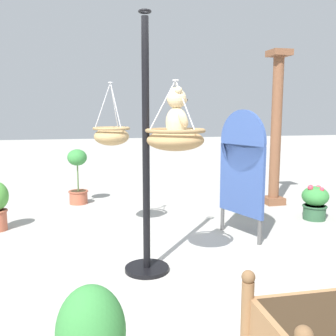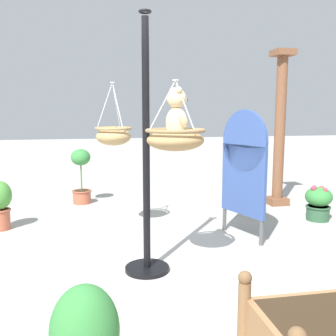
{
  "view_description": "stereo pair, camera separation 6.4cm",
  "coord_description": "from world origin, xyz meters",
  "px_view_note": "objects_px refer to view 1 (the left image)",
  "views": [
    {
      "loc": [
        3.41,
        -0.77,
        1.56
      ],
      "look_at": [
        0.01,
        0.04,
        1.05
      ],
      "focal_mm": 40.35,
      "sensor_mm": 36.0,
      "label": 1
    },
    {
      "loc": [
        3.42,
        -0.71,
        1.56
      ],
      "look_at": [
        0.01,
        0.04,
        1.05
      ],
      "focal_mm": 40.35,
      "sensor_mm": 36.0,
      "label": 2
    }
  ],
  "objects_px": {
    "teddy_bear": "(178,116)",
    "potted_plant_conical_shrub": "(315,202)",
    "hanging_basket_with_teddy": "(175,138)",
    "potted_plant_fern_front": "(78,176)",
    "display_pole_central": "(146,195)",
    "hanging_basket_left_high": "(112,135)",
    "display_sign_board": "(242,164)",
    "greenhouse_pillar_left": "(276,132)",
    "potted_plant_bushy_green": "(245,201)"
  },
  "relations": [
    {
      "from": "hanging_basket_with_teddy",
      "to": "potted_plant_conical_shrub",
      "type": "distance_m",
      "value": 3.04
    },
    {
      "from": "hanging_basket_with_teddy",
      "to": "potted_plant_fern_front",
      "type": "bearing_deg",
      "value": -164.31
    },
    {
      "from": "potted_plant_conical_shrub",
      "to": "hanging_basket_left_high",
      "type": "bearing_deg",
      "value": -90.44
    },
    {
      "from": "display_pole_central",
      "to": "potted_plant_bushy_green",
      "type": "relative_size",
      "value": 5.17
    },
    {
      "from": "teddy_bear",
      "to": "potted_plant_conical_shrub",
      "type": "bearing_deg",
      "value": 119.27
    },
    {
      "from": "greenhouse_pillar_left",
      "to": "display_pole_central",
      "type": "bearing_deg",
      "value": -49.49
    },
    {
      "from": "potted_plant_fern_front",
      "to": "potted_plant_bushy_green",
      "type": "height_order",
      "value": "potted_plant_fern_front"
    },
    {
      "from": "hanging_basket_left_high",
      "to": "potted_plant_bushy_green",
      "type": "xyz_separation_m",
      "value": [
        -0.64,
        2.15,
        -1.12
      ]
    },
    {
      "from": "teddy_bear",
      "to": "hanging_basket_left_high",
      "type": "relative_size",
      "value": 0.59
    },
    {
      "from": "greenhouse_pillar_left",
      "to": "potted_plant_bushy_green",
      "type": "relative_size",
      "value": 5.38
    },
    {
      "from": "teddy_bear",
      "to": "display_pole_central",
      "type": "bearing_deg",
      "value": -118.81
    },
    {
      "from": "greenhouse_pillar_left",
      "to": "potted_plant_conical_shrub",
      "type": "xyz_separation_m",
      "value": [
        1.01,
        0.11,
        -0.98
      ]
    },
    {
      "from": "greenhouse_pillar_left",
      "to": "hanging_basket_with_teddy",
      "type": "bearing_deg",
      "value": -44.79
    },
    {
      "from": "display_pole_central",
      "to": "hanging_basket_with_teddy",
      "type": "xyz_separation_m",
      "value": [
        0.15,
        0.25,
        0.55
      ]
    },
    {
      "from": "potted_plant_bushy_green",
      "to": "hanging_basket_left_high",
      "type": "bearing_deg",
      "value": -73.4
    },
    {
      "from": "greenhouse_pillar_left",
      "to": "potted_plant_conical_shrub",
      "type": "bearing_deg",
      "value": 6.08
    },
    {
      "from": "potted_plant_conical_shrub",
      "to": "display_sign_board",
      "type": "bearing_deg",
      "value": -71.15
    },
    {
      "from": "display_pole_central",
      "to": "greenhouse_pillar_left",
      "type": "height_order",
      "value": "greenhouse_pillar_left"
    },
    {
      "from": "potted_plant_conical_shrub",
      "to": "display_sign_board",
      "type": "relative_size",
      "value": 0.33
    },
    {
      "from": "hanging_basket_with_teddy",
      "to": "potted_plant_fern_front",
      "type": "relative_size",
      "value": 0.68
    },
    {
      "from": "potted_plant_fern_front",
      "to": "potted_plant_bushy_green",
      "type": "bearing_deg",
      "value": 66.02
    },
    {
      "from": "display_pole_central",
      "to": "potted_plant_bushy_green",
      "type": "height_order",
      "value": "display_pole_central"
    },
    {
      "from": "display_pole_central",
      "to": "potted_plant_fern_front",
      "type": "height_order",
      "value": "display_pole_central"
    },
    {
      "from": "potted_plant_bushy_green",
      "to": "display_sign_board",
      "type": "xyz_separation_m",
      "value": [
        1.14,
        -0.61,
        0.77
      ]
    },
    {
      "from": "display_pole_central",
      "to": "potted_plant_fern_front",
      "type": "distance_m",
      "value": 3.13
    },
    {
      "from": "display_pole_central",
      "to": "potted_plant_bushy_green",
      "type": "bearing_deg",
      "value": 134.32
    },
    {
      "from": "hanging_basket_left_high",
      "to": "display_sign_board",
      "type": "bearing_deg",
      "value": 72.06
    },
    {
      "from": "teddy_bear",
      "to": "greenhouse_pillar_left",
      "type": "relative_size",
      "value": 0.18
    },
    {
      "from": "display_pole_central",
      "to": "hanging_basket_left_high",
      "type": "height_order",
      "value": "display_pole_central"
    },
    {
      "from": "greenhouse_pillar_left",
      "to": "potted_plant_conical_shrub",
      "type": "distance_m",
      "value": 1.41
    },
    {
      "from": "teddy_bear",
      "to": "display_sign_board",
      "type": "distance_m",
      "value": 1.51
    },
    {
      "from": "hanging_basket_with_teddy",
      "to": "teddy_bear",
      "type": "distance_m",
      "value": 0.2
    },
    {
      "from": "hanging_basket_with_teddy",
      "to": "hanging_basket_left_high",
      "type": "distance_m",
      "value": 1.48
    },
    {
      "from": "hanging_basket_left_high",
      "to": "potted_plant_fern_front",
      "type": "distance_m",
      "value": 2.01
    },
    {
      "from": "teddy_bear",
      "to": "potted_plant_conical_shrub",
      "type": "relative_size",
      "value": 0.88
    },
    {
      "from": "display_pole_central",
      "to": "display_sign_board",
      "type": "bearing_deg",
      "value": 119.41
    },
    {
      "from": "potted_plant_fern_front",
      "to": "potted_plant_conical_shrub",
      "type": "xyz_separation_m",
      "value": [
        1.82,
        3.38,
        -0.23
      ]
    },
    {
      "from": "teddy_bear",
      "to": "potted_plant_bushy_green",
      "type": "distance_m",
      "value": 2.97
    },
    {
      "from": "hanging_basket_with_teddy",
      "to": "potted_plant_bushy_green",
      "type": "height_order",
      "value": "hanging_basket_with_teddy"
    },
    {
      "from": "potted_plant_conical_shrub",
      "to": "hanging_basket_with_teddy",
      "type": "bearing_deg",
      "value": -60.96
    },
    {
      "from": "potted_plant_fern_front",
      "to": "potted_plant_bushy_green",
      "type": "relative_size",
      "value": 1.98
    },
    {
      "from": "hanging_basket_left_high",
      "to": "potted_plant_conical_shrub",
      "type": "height_order",
      "value": "hanging_basket_left_high"
    },
    {
      "from": "display_sign_board",
      "to": "display_pole_central",
      "type": "bearing_deg",
      "value": -60.59
    },
    {
      "from": "greenhouse_pillar_left",
      "to": "teddy_bear",
      "type": "bearing_deg",
      "value": -44.52
    },
    {
      "from": "hanging_basket_with_teddy",
      "to": "greenhouse_pillar_left",
      "type": "relative_size",
      "value": 0.25
    },
    {
      "from": "hanging_basket_left_high",
      "to": "greenhouse_pillar_left",
      "type": "xyz_separation_m",
      "value": [
        -0.99,
        2.84,
        -0.04
      ]
    },
    {
      "from": "display_sign_board",
      "to": "hanging_basket_with_teddy",
      "type": "bearing_deg",
      "value": -50.25
    },
    {
      "from": "potted_plant_bushy_green",
      "to": "display_sign_board",
      "type": "relative_size",
      "value": 0.3
    },
    {
      "from": "hanging_basket_with_teddy",
      "to": "display_sign_board",
      "type": "bearing_deg",
      "value": 129.75
    },
    {
      "from": "display_pole_central",
      "to": "teddy_bear",
      "type": "relative_size",
      "value": 5.35
    }
  ]
}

